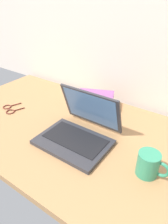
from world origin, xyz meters
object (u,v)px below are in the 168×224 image
at_px(laptop, 79,130).
at_px(book_stack, 95,101).
at_px(coffee_mug, 149,164).
at_px(eyeglasses, 9,109).

height_order(laptop, book_stack, laptop).
xyz_separation_m(coffee_mug, book_stack, (-0.42, 0.31, -0.01)).
xyz_separation_m(laptop, book_stack, (-0.09, 0.28, -0.00)).
height_order(eyeglasses, book_stack, book_stack).
xyz_separation_m(laptop, eyeglasses, (-0.47, -0.02, -0.04)).
relative_size(laptop, book_stack, 1.37).
distance_m(eyeglasses, book_stack, 0.49).
relative_size(coffee_mug, eyeglasses, 0.91).
bearing_deg(coffee_mug, laptop, 175.38).
distance_m(coffee_mug, eyeglasses, 0.80).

